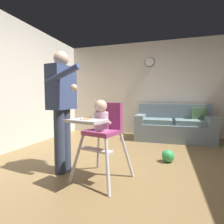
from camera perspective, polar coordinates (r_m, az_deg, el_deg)
The scene contains 8 objects.
ground at distance 2.65m, azimuth 6.46°, elevation -18.88°, with size 6.30×6.91×0.10m, color olive.
wall_far at distance 5.11m, azimuth 12.25°, elevation 7.18°, with size 5.50×0.06×2.53m, color silver.
wall_left at distance 3.92m, azimuth -29.31°, elevation 7.69°, with size 0.06×5.91×2.53m, color silver.
couch at distance 4.61m, azimuth 18.92°, elevation -4.23°, with size 1.76×0.86×0.86m.
high_chair at distance 2.17m, azimuth -3.12°, elevation -3.99°, with size 0.73×0.82×0.98m.
adult_standing at distance 2.48m, azimuth -15.40°, elevation 2.14°, with size 0.51×0.54×1.60m.
toy_ball at distance 3.03m, azimuth 17.27°, elevation -13.11°, with size 0.20×0.20×0.20m, color green.
wall_clock at distance 5.16m, azimuth 11.78°, elevation 15.19°, with size 0.26×0.04×0.26m.
Camera 1 is at (0.45, -2.40, 0.99)m, focal length 28.97 mm.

